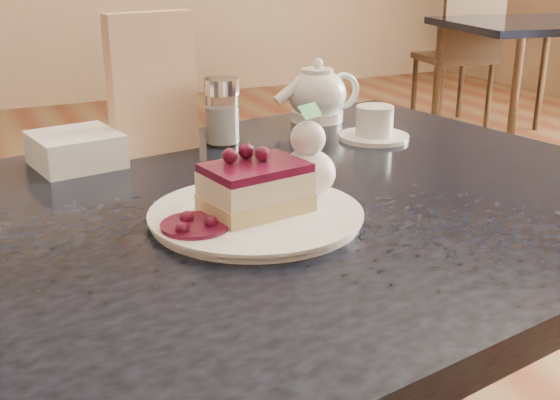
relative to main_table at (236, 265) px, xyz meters
name	(u,v)px	position (x,y,z in m)	size (l,w,h in m)	color
main_table	(236,265)	(0.00, 0.00, 0.00)	(1.37, 1.02, 0.78)	black
dessert_plate	(256,216)	(0.01, -0.05, 0.09)	(0.26, 0.26, 0.01)	white
cheesecake_slice	(256,188)	(0.01, -0.05, 0.12)	(0.14, 0.11, 0.06)	#DAC07B
whipped_cream	(307,173)	(0.09, -0.03, 0.13)	(0.07, 0.07, 0.07)	white
berry_sauce	(195,226)	(-0.08, -0.07, 0.10)	(0.08, 0.08, 0.01)	#450422
tea_set	(328,101)	(0.34, 0.36, 0.13)	(0.19, 0.29, 0.11)	white
menu_card	(152,84)	(-0.02, 0.31, 0.20)	(0.15, 0.03, 0.23)	beige
sugar_shaker	(222,111)	(0.10, 0.31, 0.14)	(0.06, 0.06, 0.11)	white
napkin_stack	(76,149)	(-0.15, 0.29, 0.11)	(0.12, 0.12, 0.05)	white
bg_table_far_right	(524,138)	(2.65, 2.13, -0.63)	(1.08, 1.77, 1.17)	black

